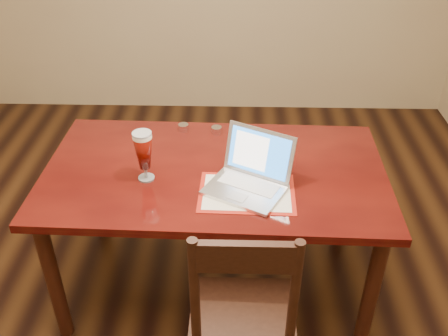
{
  "coord_description": "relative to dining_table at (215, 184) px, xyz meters",
  "views": [
    {
      "loc": [
        0.24,
        -2.0,
        2.28
      ],
      "look_at": [
        0.19,
        0.02,
        0.92
      ],
      "focal_mm": 40.0,
      "sensor_mm": 36.0,
      "label": 1
    }
  ],
  "objects": [
    {
      "name": "dining_table",
      "position": [
        0.0,
        0.0,
        0.0
      ],
      "size": [
        1.8,
        1.04,
        1.1
      ],
      "rotation": [
        0.0,
        0.0,
        -0.03
      ],
      "color": "#490E09",
      "rests_on": "ground"
    },
    {
      "name": "ground",
      "position": [
        -0.14,
        -0.14,
        -0.74
      ],
      "size": [
        5.0,
        5.0,
        0.0
      ],
      "primitive_type": "plane",
      "color": "black",
      "rests_on": "ground"
    },
    {
      "name": "dining_chair",
      "position": [
        0.15,
        -0.7,
        -0.22
      ],
      "size": [
        0.47,
        0.45,
        1.1
      ],
      "rotation": [
        0.0,
        0.0,
        0.0
      ],
      "color": "black",
      "rests_on": "ground"
    }
  ]
}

